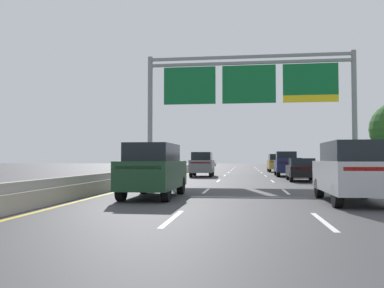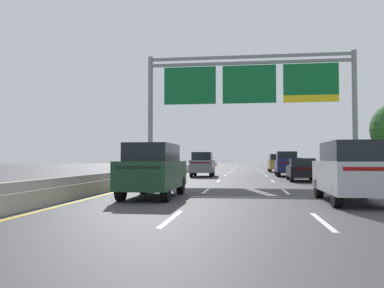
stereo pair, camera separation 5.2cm
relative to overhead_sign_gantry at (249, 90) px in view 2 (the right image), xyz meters
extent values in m
plane|color=#3D3D3F|center=(-0.30, 5.24, -6.54)|extent=(220.00, 220.00, 0.00)
cube|color=white|center=(-2.15, -19.26, -6.54)|extent=(0.14, 3.00, 0.01)
cube|color=white|center=(-2.15, -10.26, -6.54)|extent=(0.14, 3.00, 0.01)
cube|color=white|center=(-2.15, -1.26, -6.54)|extent=(0.14, 3.00, 0.01)
cube|color=white|center=(-2.15, 7.74, -6.54)|extent=(0.14, 3.00, 0.01)
cube|color=white|center=(-2.15, 16.74, -6.54)|extent=(0.14, 3.00, 0.01)
cube|color=white|center=(-2.15, 25.74, -6.54)|extent=(0.14, 3.00, 0.01)
cube|color=white|center=(-2.15, 34.74, -6.54)|extent=(0.14, 3.00, 0.01)
cube|color=white|center=(-2.15, 43.74, -6.54)|extent=(0.14, 3.00, 0.01)
cube|color=white|center=(-2.15, 52.74, -6.54)|extent=(0.14, 3.00, 0.01)
cube|color=white|center=(1.55, -19.26, -6.54)|extent=(0.14, 3.00, 0.01)
cube|color=white|center=(1.55, -10.26, -6.54)|extent=(0.14, 3.00, 0.01)
cube|color=white|center=(1.55, -1.26, -6.54)|extent=(0.14, 3.00, 0.01)
cube|color=white|center=(1.55, 7.74, -6.54)|extent=(0.14, 3.00, 0.01)
cube|color=white|center=(1.55, 16.74, -6.54)|extent=(0.14, 3.00, 0.01)
cube|color=white|center=(1.55, 25.74, -6.54)|extent=(0.14, 3.00, 0.01)
cube|color=white|center=(1.55, 34.74, -6.54)|extent=(0.14, 3.00, 0.01)
cube|color=white|center=(1.55, 43.74, -6.54)|extent=(0.14, 3.00, 0.01)
cube|color=white|center=(1.55, 52.74, -6.54)|extent=(0.14, 3.00, 0.01)
cube|color=white|center=(5.60, 5.24, -6.54)|extent=(0.16, 106.00, 0.01)
cube|color=gold|center=(-6.20, 5.24, -6.54)|extent=(0.16, 106.00, 0.01)
cube|color=#A8A399|center=(-6.90, 5.24, -6.27)|extent=(0.60, 110.00, 0.55)
cube|color=#A8A399|center=(-6.90, 5.24, -5.84)|extent=(0.25, 110.00, 0.30)
cylinder|color=gray|center=(-7.35, 0.09, -1.94)|extent=(0.36, 0.36, 9.21)
cylinder|color=gray|center=(7.35, 0.09, -1.94)|extent=(0.36, 0.36, 9.21)
cube|color=gray|center=(0.00, 0.09, 2.44)|extent=(14.70, 0.24, 0.20)
cube|color=gray|center=(0.00, 0.09, 1.99)|extent=(14.70, 0.24, 0.20)
cube|color=#0C602D|center=(-4.33, -0.09, 0.39)|extent=(3.83, 0.12, 2.76)
cube|color=#0C602D|center=(0.00, -0.09, 0.39)|extent=(3.83, 0.12, 2.76)
cube|color=#0C602D|center=(4.33, -0.09, 0.64)|extent=(3.83, 0.12, 2.26)
cube|color=yellow|center=(4.33, -0.09, -0.74)|extent=(3.83, 0.12, 0.50)
cube|color=#161E47|center=(3.38, 7.22, -5.62)|extent=(2.13, 5.45, 1.00)
cube|color=black|center=(3.40, 8.07, -4.73)|extent=(1.77, 1.94, 0.78)
cube|color=#B21414|center=(3.31, 4.56, -5.32)|extent=(1.68, 0.12, 0.12)
cube|color=#161E47|center=(3.34, 5.49, -5.02)|extent=(2.05, 1.99, 0.20)
cylinder|color=black|center=(2.58, 9.07, -6.12)|extent=(0.32, 0.85, 0.84)
cylinder|color=black|center=(4.28, 9.03, -6.12)|extent=(0.32, 0.85, 0.84)
cylinder|color=black|center=(2.49, 5.40, -6.12)|extent=(0.32, 0.85, 0.84)
cylinder|color=black|center=(4.18, 5.36, -6.12)|extent=(0.32, 0.85, 0.84)
cube|color=#B2B5BA|center=(3.34, -14.78, -5.64)|extent=(1.94, 4.72, 1.05)
cube|color=black|center=(3.34, -14.93, -4.77)|extent=(1.66, 3.01, 0.68)
cube|color=#B21414|center=(3.33, -17.09, -5.32)|extent=(1.60, 0.09, 0.12)
cylinder|color=black|center=(2.54, -13.17, -6.16)|extent=(0.27, 0.76, 0.76)
cylinder|color=black|center=(4.18, -13.19, -6.16)|extent=(0.27, 0.76, 0.76)
cylinder|color=black|center=(2.51, -16.37, -6.16)|extent=(0.27, 0.76, 0.76)
cube|color=#193D23|center=(-3.89, -13.74, -5.64)|extent=(1.93, 4.71, 1.05)
cube|color=black|center=(-3.89, -13.89, -4.77)|extent=(1.65, 3.01, 0.68)
cube|color=#B21414|center=(-3.91, -16.05, -5.32)|extent=(1.60, 0.09, 0.12)
cylinder|color=black|center=(-4.70, -12.14, -6.16)|extent=(0.26, 0.76, 0.76)
cylinder|color=black|center=(-3.06, -12.15, -6.16)|extent=(0.26, 0.76, 0.76)
cylinder|color=black|center=(-4.72, -15.34, -6.16)|extent=(0.26, 0.76, 0.76)
cylinder|color=black|center=(-3.08, -15.35, -6.16)|extent=(0.26, 0.76, 0.76)
cube|color=slate|center=(-4.01, 5.71, -5.64)|extent=(2.03, 4.75, 1.05)
cube|color=black|center=(-4.00, 5.56, -4.77)|extent=(1.71, 3.04, 0.68)
cube|color=#B21414|center=(-3.95, 3.40, -5.32)|extent=(1.60, 0.12, 0.12)
cylinder|color=black|center=(-4.87, 7.28, -6.16)|extent=(0.28, 0.77, 0.76)
cylinder|color=black|center=(-3.23, 7.33, -6.16)|extent=(0.28, 0.77, 0.76)
cylinder|color=black|center=(-4.78, 4.09, -6.16)|extent=(0.28, 0.77, 0.76)
cylinder|color=black|center=(-3.14, 4.13, -6.16)|extent=(0.28, 0.77, 0.76)
cube|color=black|center=(3.55, -0.79, -5.85)|extent=(1.94, 4.45, 0.72)
cube|color=black|center=(3.55, -0.84, -5.23)|extent=(1.63, 2.34, 0.52)
cube|color=#B21414|center=(3.49, -2.95, -5.64)|extent=(1.53, 0.12, 0.12)
cylinder|color=black|center=(2.79, 0.73, -6.21)|extent=(0.24, 0.67, 0.66)
cylinder|color=black|center=(4.39, 0.69, -6.21)|extent=(0.24, 0.67, 0.66)
cylinder|color=black|center=(2.71, -2.26, -6.21)|extent=(0.24, 0.67, 0.66)
cylinder|color=black|center=(4.31, -2.30, -6.21)|extent=(0.24, 0.67, 0.66)
cube|color=#A38438|center=(3.35, 19.05, -5.64)|extent=(1.90, 4.70, 1.05)
cube|color=black|center=(3.35, 18.90, -4.77)|extent=(1.64, 3.00, 0.68)
cube|color=#B21414|center=(3.35, 16.74, -5.32)|extent=(1.60, 0.08, 0.12)
cylinder|color=black|center=(2.53, 20.64, -6.16)|extent=(0.26, 0.76, 0.76)
cylinder|color=black|center=(4.17, 20.64, -6.16)|extent=(0.26, 0.76, 0.76)
cylinder|color=black|center=(2.53, 17.45, -6.16)|extent=(0.26, 0.76, 0.76)
cylinder|color=black|center=(4.17, 17.45, -6.16)|extent=(0.26, 0.76, 0.76)
camera|label=1|loc=(-0.33, -29.37, -5.04)|focal=37.74mm
camera|label=2|loc=(-0.27, -29.36, -5.04)|focal=37.74mm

